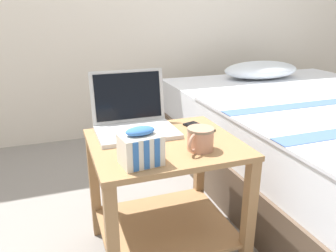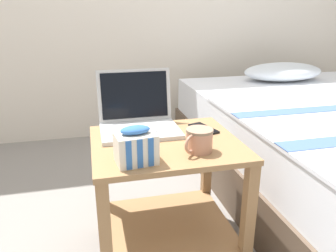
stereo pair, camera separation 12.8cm
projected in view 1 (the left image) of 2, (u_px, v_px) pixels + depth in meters
The scene contains 7 objects.
ground_plane at pixel (165, 250), 1.53m from camera, with size 8.00×8.00×0.00m, color gray.
bed at pixel (318, 136), 2.17m from camera, with size 1.61×1.95×0.67m.
bedside_table at pixel (165, 184), 1.41m from camera, with size 0.60×0.53×0.55m.
laptop at pixel (134, 120), 1.45m from camera, with size 0.34×0.29×0.26m.
mug_front_left at pixel (200, 138), 1.25m from camera, with size 0.13×0.11×0.09m.
snack_bag at pixel (141, 148), 1.13m from camera, with size 0.15×0.12×0.14m.
cell_phone at pixel (199, 127), 1.50m from camera, with size 0.11×0.17×0.01m.
Camera 1 is at (-0.41, -1.18, 1.05)m, focal length 35.00 mm.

